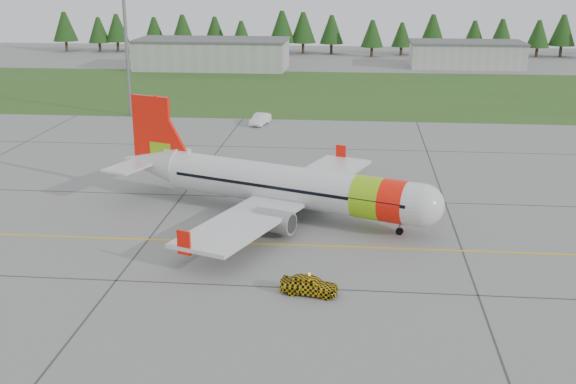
# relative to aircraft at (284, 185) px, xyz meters

# --- Properties ---
(ground) EXTENTS (320.00, 320.00, 0.00)m
(ground) POSITION_rel_aircraft_xyz_m (4.70, -15.05, -2.77)
(ground) COLOR gray
(ground) RESTS_ON ground
(aircraft) EXTENTS (30.35, 28.84, 9.61)m
(aircraft) POSITION_rel_aircraft_xyz_m (0.00, 0.00, 0.00)
(aircraft) COLOR silver
(aircraft) RESTS_ON ground
(follow_me_car) EXTENTS (1.59, 1.78, 3.92)m
(follow_me_car) POSITION_rel_aircraft_xyz_m (3.38, -15.85, -0.81)
(follow_me_car) COLOR yellow
(follow_me_car) RESTS_ON ground
(service_van) EXTENTS (1.97, 1.90, 4.75)m
(service_van) POSITION_rel_aircraft_xyz_m (-7.23, 38.12, -0.39)
(service_van) COLOR white
(service_van) RESTS_ON ground
(grass_strip) EXTENTS (320.00, 50.00, 0.03)m
(grass_strip) POSITION_rel_aircraft_xyz_m (4.70, 66.95, -2.76)
(grass_strip) COLOR #30561E
(grass_strip) RESTS_ON ground
(taxi_guideline) EXTENTS (120.00, 0.25, 0.02)m
(taxi_guideline) POSITION_rel_aircraft_xyz_m (4.70, -7.05, -2.76)
(taxi_guideline) COLOR gold
(taxi_guideline) RESTS_ON ground
(hangar_west) EXTENTS (32.00, 14.00, 6.00)m
(hangar_west) POSITION_rel_aircraft_xyz_m (-25.30, 94.95, 0.23)
(hangar_west) COLOR #A8A8A3
(hangar_west) RESTS_ON ground
(hangar_east) EXTENTS (24.00, 12.00, 5.20)m
(hangar_east) POSITION_rel_aircraft_xyz_m (29.70, 102.95, -0.17)
(hangar_east) COLOR #A8A8A3
(hangar_east) RESTS_ON ground
(floodlight_mast) EXTENTS (0.50, 0.50, 20.00)m
(floodlight_mast) POSITION_rel_aircraft_xyz_m (-27.30, 42.95, 7.23)
(floodlight_mast) COLOR slate
(floodlight_mast) RESTS_ON ground
(treeline) EXTENTS (160.00, 8.00, 10.00)m
(treeline) POSITION_rel_aircraft_xyz_m (4.70, 122.95, 2.23)
(treeline) COLOR #1C3F14
(treeline) RESTS_ON ground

